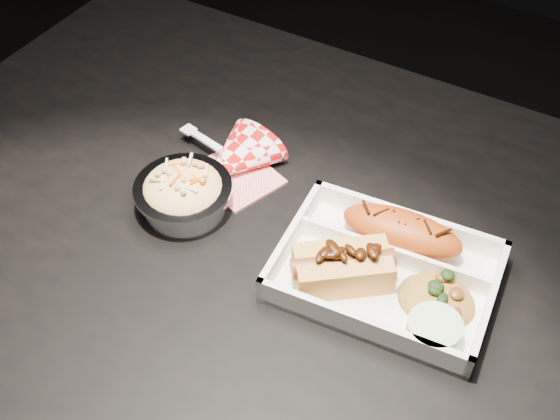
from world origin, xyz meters
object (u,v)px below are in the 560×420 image
Objects in this scene: foil_coleslaw_cup at (183,192)px; hotdog at (343,266)px; dining_table at (295,281)px; fried_pastry at (402,231)px; food_tray at (385,275)px; napkin_fork at (234,160)px.

hotdog is at bearing -2.37° from foil_coleslaw_cup.
dining_table is 0.15m from hotdog.
foil_coleslaw_cup reaches higher than dining_table.
hotdog is at bearing -24.68° from dining_table.
hotdog is at bearing -113.61° from fried_pastry.
fried_pastry reaches higher than food_tray.
dining_table is at bearing -14.66° from napkin_fork.
fried_pastry is (0.12, 0.05, 0.12)m from dining_table.
foil_coleslaw_cup reaches higher than food_tray.
fried_pastry is at bearing 21.82° from dining_table.
dining_table is 9.53× the size of foil_coleslaw_cup.
hotdog reaches higher than fried_pastry.
food_tray is 2.15× the size of hotdog.
hotdog reaches higher than food_tray.
dining_table is 7.97× the size of fried_pastry.
dining_table is 0.18m from fried_pastry.
foil_coleslaw_cup is at bearing 139.80° from hotdog.
napkin_fork reaches higher than dining_table.
fried_pastry is at bearing 28.56° from hotdog.
foil_coleslaw_cup is (-0.23, 0.01, -0.00)m from hotdog.
food_tray is at bearing -4.15° from napkin_fork.
dining_table is at bearing 10.69° from foil_coleslaw_cup.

